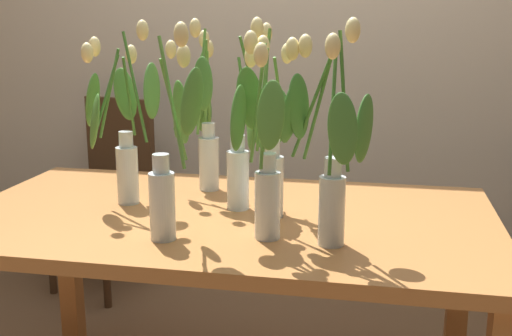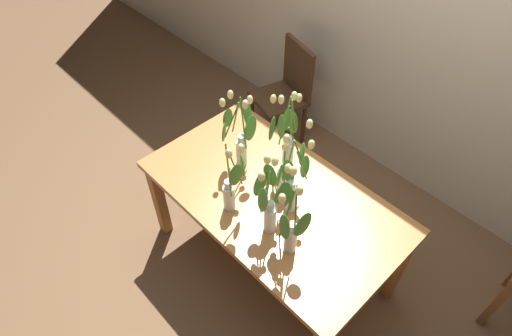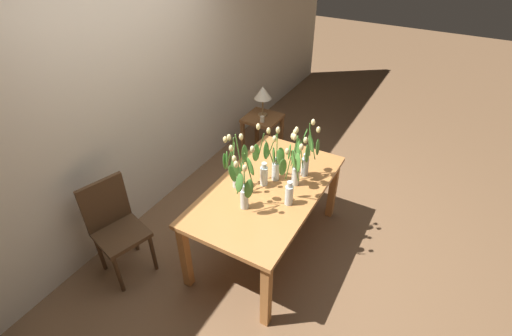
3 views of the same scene
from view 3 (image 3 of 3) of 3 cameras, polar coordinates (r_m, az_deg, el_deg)
The scene contains 14 objects.
ground_plane at distance 3.81m, azimuth 1.56°, elevation -11.75°, with size 18.00×18.00×0.00m, color brown.
room_wall_rear at distance 3.77m, azimuth -18.16°, elevation 11.23°, with size 9.00×0.10×2.70m, color beige.
dining_table at distance 3.36m, azimuth 1.74°, elevation -4.23°, with size 1.60×0.90×0.74m.
tulip_vase_0 at distance 2.94m, azimuth -1.93°, elevation -2.86°, with size 0.24×0.23×0.57m.
tulip_vase_1 at distance 3.17m, azimuth -3.32°, elevation 0.13°, with size 0.18×0.21×0.57m.
tulip_vase_2 at distance 3.29m, azimuth 2.91°, elevation 0.69°, with size 0.12×0.23×0.57m.
tulip_vase_3 at distance 3.22m, azimuth 6.19°, elevation 0.38°, with size 0.16×0.19×0.54m.
tulip_vase_4 at distance 3.33m, azimuth 7.61°, elevation 2.02°, with size 0.26×0.20×0.57m.
tulip_vase_5 at distance 3.04m, azimuth 5.21°, elevation -2.49°, with size 0.16×0.18×0.56m.
tulip_vase_6 at distance 3.25m, azimuth 1.28°, elevation 0.16°, with size 0.16×0.22×0.56m.
dining_chair at distance 3.49m, azimuth -20.86°, elevation -8.00°, with size 0.49×0.49×0.93m.
side_table at distance 4.89m, azimuth 0.99°, elevation 6.64°, with size 0.44×0.44×0.55m.
table_lamp at distance 4.74m, azimuth 1.06°, elevation 11.39°, with size 0.22×0.22×0.40m.
pillar_candle at distance 4.70m, azimuth 0.96°, elevation 7.51°, with size 0.06×0.06×0.07m, color beige.
Camera 3 is at (-2.30, -1.18, 2.80)m, focal length 26.04 mm.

